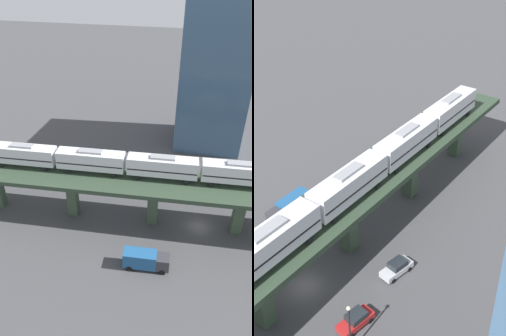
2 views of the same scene
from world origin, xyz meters
The scene contains 8 objects.
ground_plane centered at (0.00, 0.00, 0.00)m, with size 400.00×400.00×0.00m, color #424244.
elevated_viaduct centered at (0.02, -0.20, 7.67)m, with size 15.15×92.37×8.99m.
subway_train centered at (-0.39, -13.70, 11.53)m, with size 6.48×49.87×4.45m.
street_car_silver centered at (-7.20, -8.74, 0.94)m, with size 2.34×4.58×1.89m.
street_car_red centered at (-8.62, 0.50, 0.94)m, with size 2.23×4.53×1.89m.
delivery_truck centered at (11.47, -7.73, 1.76)m, with size 2.89×7.36×3.20m.
street_lamp centered at (-10.46, 3.33, 4.11)m, with size 0.44×0.44×6.94m.
office_tower centered at (-34.39, 0.17, 18.00)m, with size 16.00×16.00×36.00m.
Camera 1 is at (46.43, -2.44, 41.61)m, focal length 35.00 mm.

